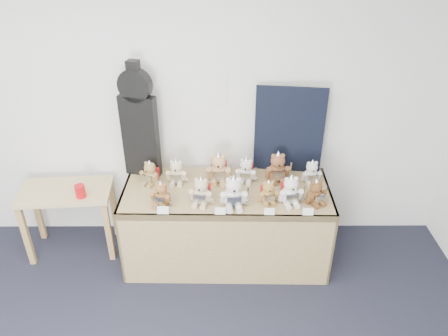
{
  "coord_description": "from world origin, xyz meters",
  "views": [
    {
      "loc": [
        0.88,
        -1.08,
        2.84
      ],
      "look_at": [
        0.89,
        1.96,
        1.02
      ],
      "focal_mm": 35.0,
      "sensor_mm": 36.0,
      "label": 1
    }
  ],
  "objects_px": {
    "teddy_back_centre_right": "(246,171)",
    "teddy_back_far_left": "(150,174)",
    "teddy_front_left": "(201,192)",
    "teddy_back_right": "(278,168)",
    "display_table": "(226,210)",
    "teddy_front_centre": "(234,193)",
    "guitar_case": "(139,122)",
    "teddy_back_centre_left": "(219,169)",
    "teddy_front_right": "(268,193)",
    "red_cup": "(80,191)",
    "teddy_front_far_right": "(291,191)",
    "teddy_front_end": "(316,193)",
    "teddy_back_left": "(177,172)",
    "teddy_back_end": "(311,173)",
    "teddy_front_far_left": "(161,195)",
    "side_table": "(67,201)"
  },
  "relations": [
    {
      "from": "side_table",
      "to": "teddy_front_left",
      "type": "bearing_deg",
      "value": -18.62
    },
    {
      "from": "teddy_front_far_left",
      "to": "teddy_front_right",
      "type": "distance_m",
      "value": 0.87
    },
    {
      "from": "teddy_front_centre",
      "to": "teddy_back_far_left",
      "type": "bearing_deg",
      "value": 150.72
    },
    {
      "from": "teddy_front_far_left",
      "to": "teddy_front_far_right",
      "type": "xyz_separation_m",
      "value": [
        1.05,
        0.03,
        0.01
      ]
    },
    {
      "from": "teddy_back_centre_right",
      "to": "side_table",
      "type": "bearing_deg",
      "value": -169.31
    },
    {
      "from": "teddy_front_far_left",
      "to": "teddy_back_centre_right",
      "type": "xyz_separation_m",
      "value": [
        0.7,
        0.36,
        0.0
      ]
    },
    {
      "from": "teddy_front_right",
      "to": "teddy_back_far_left",
      "type": "height_order",
      "value": "teddy_back_far_left"
    },
    {
      "from": "display_table",
      "to": "teddy_front_centre",
      "type": "distance_m",
      "value": 0.33
    },
    {
      "from": "teddy_front_centre",
      "to": "teddy_back_far_left",
      "type": "distance_m",
      "value": 0.8
    },
    {
      "from": "guitar_case",
      "to": "teddy_back_end",
      "type": "distance_m",
      "value": 1.56
    },
    {
      "from": "display_table",
      "to": "teddy_front_far_left",
      "type": "xyz_separation_m",
      "value": [
        -0.53,
        -0.15,
        0.26
      ]
    },
    {
      "from": "teddy_back_centre_right",
      "to": "teddy_back_far_left",
      "type": "distance_m",
      "value": 0.84
    },
    {
      "from": "teddy_front_right",
      "to": "teddy_back_centre_right",
      "type": "relative_size",
      "value": 0.91
    },
    {
      "from": "display_table",
      "to": "teddy_back_right",
      "type": "relative_size",
      "value": 6.07
    },
    {
      "from": "teddy_front_end",
      "to": "teddy_back_left",
      "type": "distance_m",
      "value": 1.21
    },
    {
      "from": "side_table",
      "to": "red_cup",
      "type": "bearing_deg",
      "value": -36.93
    },
    {
      "from": "guitar_case",
      "to": "teddy_back_centre_left",
      "type": "distance_m",
      "value": 0.8
    },
    {
      "from": "teddy_front_centre",
      "to": "teddy_back_far_left",
      "type": "xyz_separation_m",
      "value": [
        -0.72,
        0.35,
        -0.03
      ]
    },
    {
      "from": "red_cup",
      "to": "teddy_front_far_right",
      "type": "height_order",
      "value": "teddy_front_far_right"
    },
    {
      "from": "teddy_back_centre_left",
      "to": "teddy_front_far_left",
      "type": "bearing_deg",
      "value": -139.7
    },
    {
      "from": "teddy_front_far_right",
      "to": "teddy_back_end",
      "type": "relative_size",
      "value": 1.17
    },
    {
      "from": "teddy_front_right",
      "to": "teddy_back_end",
      "type": "relative_size",
      "value": 0.95
    },
    {
      "from": "side_table",
      "to": "teddy_back_right",
      "type": "distance_m",
      "value": 1.93
    },
    {
      "from": "teddy_back_centre_right",
      "to": "teddy_back_far_left",
      "type": "relative_size",
      "value": 1.04
    },
    {
      "from": "display_table",
      "to": "teddy_back_end",
      "type": "xyz_separation_m",
      "value": [
        0.75,
        0.19,
        0.26
      ]
    },
    {
      "from": "teddy_back_centre_left",
      "to": "teddy_back_end",
      "type": "relative_size",
      "value": 1.27
    },
    {
      "from": "teddy_front_left",
      "to": "teddy_back_right",
      "type": "bearing_deg",
      "value": 40.57
    },
    {
      "from": "teddy_front_centre",
      "to": "side_table",
      "type": "bearing_deg",
      "value": 163.15
    },
    {
      "from": "teddy_back_left",
      "to": "teddy_back_centre_left",
      "type": "xyz_separation_m",
      "value": [
        0.37,
        0.03,
        0.02
      ]
    },
    {
      "from": "guitar_case",
      "to": "teddy_back_end",
      "type": "bearing_deg",
      "value": 9.19
    },
    {
      "from": "teddy_front_far_right",
      "to": "teddy_back_centre_right",
      "type": "distance_m",
      "value": 0.48
    },
    {
      "from": "teddy_back_centre_right",
      "to": "teddy_back_far_left",
      "type": "height_order",
      "value": "teddy_back_centre_right"
    },
    {
      "from": "guitar_case",
      "to": "teddy_front_left",
      "type": "xyz_separation_m",
      "value": [
        0.54,
        -0.47,
        -0.41
      ]
    },
    {
      "from": "teddy_front_far_left",
      "to": "teddy_back_right",
      "type": "distance_m",
      "value": 1.05
    },
    {
      "from": "teddy_front_centre",
      "to": "teddy_front_end",
      "type": "relative_size",
      "value": 1.26
    },
    {
      "from": "guitar_case",
      "to": "teddy_front_end",
      "type": "bearing_deg",
      "value": -2.62
    },
    {
      "from": "red_cup",
      "to": "teddy_back_far_left",
      "type": "xyz_separation_m",
      "value": [
        0.6,
        0.11,
        0.11
      ]
    },
    {
      "from": "display_table",
      "to": "guitar_case",
      "type": "xyz_separation_m",
      "value": [
        -0.75,
        0.35,
        0.67
      ]
    },
    {
      "from": "teddy_back_left",
      "to": "teddy_front_far_right",
      "type": "bearing_deg",
      "value": -15.99
    },
    {
      "from": "teddy_back_end",
      "to": "teddy_front_centre",
      "type": "bearing_deg",
      "value": -158.47
    },
    {
      "from": "guitar_case",
      "to": "teddy_back_left",
      "type": "height_order",
      "value": "guitar_case"
    },
    {
      "from": "guitar_case",
      "to": "side_table",
      "type": "bearing_deg",
      "value": -151.84
    },
    {
      "from": "red_cup",
      "to": "teddy_back_end",
      "type": "height_order",
      "value": "teddy_back_end"
    },
    {
      "from": "teddy_front_centre",
      "to": "teddy_back_left",
      "type": "bearing_deg",
      "value": 140.36
    },
    {
      "from": "teddy_front_far_right",
      "to": "teddy_back_right",
      "type": "bearing_deg",
      "value": 93.34
    },
    {
      "from": "teddy_front_centre",
      "to": "teddy_back_end",
      "type": "height_order",
      "value": "teddy_front_centre"
    },
    {
      "from": "teddy_back_left",
      "to": "teddy_front_centre",
      "type": "bearing_deg",
      "value": -34.02
    },
    {
      "from": "teddy_front_far_left",
      "to": "teddy_back_right",
      "type": "bearing_deg",
      "value": 36.61
    },
    {
      "from": "teddy_front_far_left",
      "to": "teddy_front_far_right",
      "type": "bearing_deg",
      "value": 17.04
    },
    {
      "from": "teddy_front_far_right",
      "to": "teddy_back_far_left",
      "type": "height_order",
      "value": "teddy_front_far_right"
    }
  ]
}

